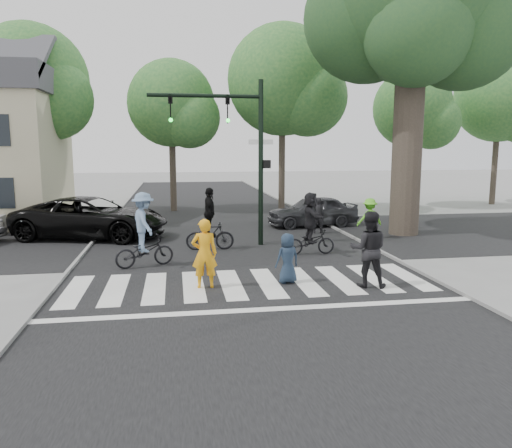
{
  "coord_description": "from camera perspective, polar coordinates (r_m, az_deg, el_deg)",
  "views": [
    {
      "loc": [
        -1.92,
        -11.83,
        3.65
      ],
      "look_at": [
        0.5,
        3.0,
        1.3
      ],
      "focal_mm": 35.0,
      "sensor_mm": 36.0,
      "label": 1
    }
  ],
  "objects": [
    {
      "name": "cyclist_left",
      "position": [
        15.5,
        -12.68,
        -1.21
      ],
      "size": [
        1.91,
        1.33,
        2.29
      ],
      "color": "black",
      "rests_on": "ground"
    },
    {
      "name": "crosswalk",
      "position": [
        13.16,
        -0.51,
        -7.19
      ],
      "size": [
        10.0,
        3.85,
        0.01
      ],
      "color": "silver",
      "rests_on": "ground"
    },
    {
      "name": "pedestrian_child",
      "position": [
        13.4,
        3.62,
        -3.94
      ],
      "size": [
        0.75,
        0.59,
        1.36
      ],
      "primitive_type": "imported",
      "rotation": [
        0.0,
        0.0,
        3.4
      ],
      "color": "#1D2C3E",
      "rests_on": "ground"
    },
    {
      "name": "pedestrian_adult",
      "position": [
        13.3,
        12.75,
        -2.83
      ],
      "size": [
        1.16,
        1.03,
        2.0
      ],
      "primitive_type": "imported",
      "rotation": [
        0.0,
        0.0,
        2.82
      ],
      "color": "black",
      "rests_on": "ground"
    },
    {
      "name": "cyclist_mid",
      "position": [
        17.68,
        -5.31,
        -0.06
      ],
      "size": [
        1.72,
        1.05,
        2.22
      ],
      "color": "black",
      "rests_on": "ground"
    },
    {
      "name": "car_grey",
      "position": [
        23.05,
        6.47,
        1.49
      ],
      "size": [
        4.28,
        2.06,
        1.41
      ],
      "primitive_type": "imported",
      "rotation": [
        0.0,
        0.0,
        -1.47
      ],
      "color": "#343538",
      "rests_on": "ground"
    },
    {
      "name": "ground",
      "position": [
        12.53,
        -0.05,
        -8.05
      ],
      "size": [
        120.0,
        120.0,
        0.0
      ],
      "primitive_type": "plane",
      "color": "gray",
      "rests_on": "ground"
    },
    {
      "name": "bg_tree_2",
      "position": [
        28.53,
        -9.16,
        13.06
      ],
      "size": [
        5.04,
        4.8,
        8.4
      ],
      "color": "brown",
      "rests_on": "ground"
    },
    {
      "name": "road_cross",
      "position": [
        20.26,
        -3.68,
        -1.49
      ],
      "size": [
        70.0,
        10.0,
        0.01
      ],
      "primitive_type": "cube",
      "color": "black",
      "rests_on": "ground"
    },
    {
      "name": "road_stem",
      "position": [
        17.33,
        -2.7,
        -3.26
      ],
      "size": [
        10.0,
        70.0,
        0.01
      ],
      "primitive_type": "cube",
      "color": "black",
      "rests_on": "ground"
    },
    {
      "name": "bg_tree_5",
      "position": [
        35.06,
        26.61,
        12.41
      ],
      "size": [
        5.67,
        5.4,
        9.3
      ],
      "color": "brown",
      "rests_on": "ground"
    },
    {
      "name": "bystander_hivis",
      "position": [
        20.31,
        12.86,
        0.61
      ],
      "size": [
        1.09,
        0.69,
        1.61
      ],
      "primitive_type": "imported",
      "rotation": [
        0.0,
        0.0,
        3.23
      ],
      "color": "#62CF2B",
      "rests_on": "ground"
    },
    {
      "name": "pedestrian_woman",
      "position": [
        12.95,
        -5.92,
        -3.38
      ],
      "size": [
        0.66,
        0.44,
        1.82
      ],
      "primitive_type": "imported",
      "rotation": [
        0.0,
        0.0,
        3.14
      ],
      "color": "#F4A115",
      "rests_on": "ground"
    },
    {
      "name": "car_suv",
      "position": [
        20.94,
        -18.28,
        0.7
      ],
      "size": [
        6.48,
        4.22,
        1.66
      ],
      "primitive_type": "imported",
      "rotation": [
        0.0,
        0.0,
        1.31
      ],
      "color": "black",
      "rests_on": "ground"
    },
    {
      "name": "curb_left",
      "position": [
        17.49,
        -19.4,
        -3.5
      ],
      "size": [
        0.1,
        70.0,
        0.1
      ],
      "primitive_type": "cube",
      "color": "gray",
      "rests_on": "ground"
    },
    {
      "name": "traffic_signal",
      "position": [
        18.18,
        -2.11,
        9.67
      ],
      "size": [
        4.45,
        0.29,
        6.0
      ],
      "color": "black",
      "rests_on": "ground"
    },
    {
      "name": "eucalyptus",
      "position": [
        22.34,
        17.46,
        22.57
      ],
      "size": [
        8.3,
        7.2,
        13.0
      ],
      "color": "brown",
      "rests_on": "ground"
    },
    {
      "name": "curb_right",
      "position": [
        18.57,
        12.98,
        -2.52
      ],
      "size": [
        0.1,
        70.0,
        0.1
      ],
      "primitive_type": "cube",
      "color": "gray",
      "rests_on": "ground"
    },
    {
      "name": "bg_tree_1",
      "position": [
        28.3,
        -23.86,
        14.24
      ],
      "size": [
        6.09,
        5.8,
        9.8
      ],
      "color": "brown",
      "rests_on": "ground"
    },
    {
      "name": "bg_tree_3",
      "position": [
        28.0,
        3.78,
        15.62
      ],
      "size": [
        6.3,
        6.0,
        10.2
      ],
      "color": "brown",
      "rests_on": "ground"
    },
    {
      "name": "bystander_dark",
      "position": [
        21.13,
        7.05,
        0.99
      ],
      "size": [
        0.57,
        0.38,
        1.54
      ],
      "primitive_type": "imported",
      "rotation": [
        0.0,
        0.0,
        3.12
      ],
      "color": "black",
      "rests_on": "ground"
    },
    {
      "name": "bg_tree_4",
      "position": [
        31.4,
        17.95,
        12.09
      ],
      "size": [
        4.83,
        4.6,
        8.15
      ],
      "color": "brown",
      "rests_on": "ground"
    },
    {
      "name": "cyclist_right",
      "position": [
        16.95,
        6.25,
        -0.33
      ],
      "size": [
        1.69,
        1.58,
        2.13
      ],
      "color": "black",
      "rests_on": "ground"
    }
  ]
}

